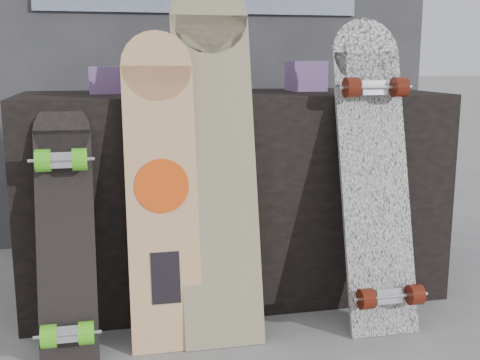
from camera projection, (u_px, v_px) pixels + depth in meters
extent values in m
plane|color=slate|center=(263.00, 342.00, 2.00)|extent=(60.00, 60.00, 0.00)
cube|color=black|center=(232.00, 193.00, 2.41)|extent=(1.60, 0.60, 0.80)
cube|color=#303035|center=(199.00, 25.00, 3.08)|extent=(2.40, 0.20, 2.20)
cube|color=#6A4083|center=(114.00, 80.00, 2.27)|extent=(0.18, 0.12, 0.10)
cube|color=#6A4083|center=(306.00, 76.00, 2.46)|extent=(0.14, 0.14, 0.12)
cube|color=#D1B78C|center=(217.00, 85.00, 2.32)|extent=(0.22, 0.10, 0.06)
cube|color=tan|center=(163.00, 209.00, 1.94)|extent=(0.23, 0.20, 0.91)
cylinder|color=tan|center=(156.00, 66.00, 1.94)|extent=(0.23, 0.06, 0.23)
cylinder|color=#E5490E|center=(162.00, 186.00, 1.93)|extent=(0.18, 0.04, 0.17)
cube|color=black|center=(166.00, 278.00, 1.93)|extent=(0.09, 0.04, 0.16)
cube|color=beige|center=(217.00, 179.00, 2.00)|extent=(0.27, 0.29, 1.08)
cylinder|color=beige|center=(209.00, 16.00, 2.02)|extent=(0.27, 0.08, 0.26)
cube|color=white|center=(375.00, 192.00, 2.09)|extent=(0.25, 0.28, 0.95)
cylinder|color=white|center=(365.00, 53.00, 2.12)|extent=(0.25, 0.08, 0.24)
cube|color=silver|center=(388.00, 296.00, 2.02)|extent=(0.09, 0.04, 0.06)
cylinder|color=#51160B|center=(366.00, 299.00, 1.99)|extent=(0.05, 0.07, 0.07)
cylinder|color=#51160B|center=(415.00, 294.00, 2.02)|extent=(0.04, 0.07, 0.07)
cube|color=silver|center=(373.00, 89.00, 2.07)|extent=(0.09, 0.04, 0.06)
cylinder|color=#51160B|center=(351.00, 88.00, 2.03)|extent=(0.05, 0.07, 0.07)
cylinder|color=#51160B|center=(399.00, 87.00, 2.07)|extent=(0.04, 0.07, 0.07)
cube|color=black|center=(66.00, 246.00, 1.88)|extent=(0.18, 0.23, 0.71)
cylinder|color=black|center=(62.00, 131.00, 1.92)|extent=(0.18, 0.06, 0.18)
cube|color=silver|center=(68.00, 334.00, 1.82)|extent=(0.09, 0.04, 0.06)
cylinder|color=#4FCC1C|center=(49.00, 336.00, 1.79)|extent=(0.04, 0.07, 0.07)
cylinder|color=#4FCC1C|center=(86.00, 333.00, 1.81)|extent=(0.04, 0.07, 0.07)
cube|color=silver|center=(62.00, 161.00, 1.87)|extent=(0.09, 0.04, 0.06)
cylinder|color=#4FCC1C|center=(43.00, 161.00, 1.84)|extent=(0.04, 0.07, 0.07)
cylinder|color=#4FCC1C|center=(80.00, 159.00, 1.86)|extent=(0.04, 0.07, 0.07)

